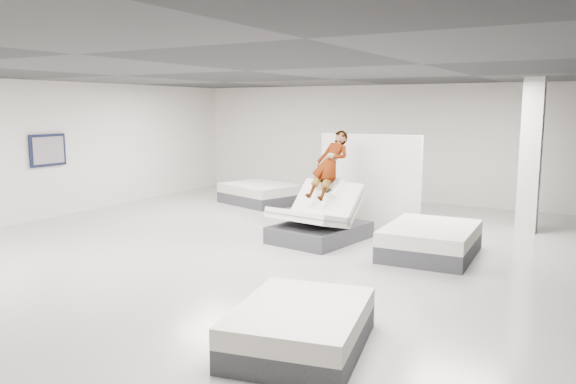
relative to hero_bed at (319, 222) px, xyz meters
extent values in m
plane|color=#AFACA6|center=(-0.59, -1.60, -0.37)|extent=(14.00, 14.00, 0.00)
plane|color=#232326|center=(-0.59, -1.60, 2.83)|extent=(14.00, 14.00, 0.00)
cube|color=silver|center=(-0.59, 5.40, 1.23)|extent=(12.00, 0.04, 3.20)
cube|color=silver|center=(-6.59, -1.60, 1.23)|extent=(0.04, 14.00, 3.20)
cube|color=#3C3C42|center=(0.01, 0.03, -0.20)|extent=(1.63, 2.02, 0.32)
cube|color=white|center=(0.04, 0.27, 0.36)|extent=(1.47, 0.97, 0.81)
cube|color=slate|center=(0.04, 0.27, 0.36)|extent=(1.47, 0.86, 0.70)
cube|color=white|center=(-0.06, -0.39, 0.16)|extent=(1.50, 1.13, 0.40)
cube|color=slate|center=(-0.06, -0.39, 0.16)|extent=(1.51, 1.11, 0.24)
cube|color=white|center=(0.05, 0.33, 0.67)|extent=(0.55, 0.41, 0.36)
imported|color=slate|center=(0.05, 0.33, 0.81)|extent=(0.78, 1.55, 1.14)
cube|color=black|center=(0.21, -0.05, 0.65)|extent=(0.07, 0.15, 0.08)
cube|color=white|center=(0.48, 1.39, 0.65)|extent=(2.24, 0.15, 2.03)
cube|color=#3C3C42|center=(2.20, -0.02, -0.22)|extent=(1.55, 2.01, 0.29)
cube|color=white|center=(2.20, -0.02, 0.05)|extent=(1.55, 2.01, 0.24)
cube|color=#3C3C42|center=(2.07, -4.54, -0.23)|extent=(1.64, 1.98, 0.26)
cube|color=white|center=(2.07, -4.54, 0.01)|extent=(1.64, 1.98, 0.22)
cube|color=#3C3C42|center=(-3.31, 3.00, -0.22)|extent=(2.28, 1.97, 0.29)
cube|color=white|center=(-3.31, 3.00, 0.05)|extent=(2.28, 1.97, 0.24)
cube|color=silver|center=(3.41, 2.90, 1.23)|extent=(0.40, 0.40, 3.20)
cube|color=black|center=(-6.53, -1.10, 1.23)|extent=(0.05, 0.95, 0.75)
cube|color=tan|center=(-6.50, -1.10, 1.23)|extent=(0.02, 0.82, 0.62)
camera|label=1|loc=(4.83, -9.61, 2.24)|focal=35.00mm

